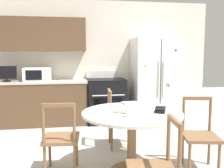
{
  "coord_description": "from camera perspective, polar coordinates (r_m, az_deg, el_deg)",
  "views": [
    {
      "loc": [
        -0.49,
        -2.92,
        1.45
      ],
      "look_at": [
        0.16,
        1.15,
        0.95
      ],
      "focal_mm": 40.0,
      "sensor_mm": 36.0,
      "label": 1
    }
  ],
  "objects": [
    {
      "name": "dining_chair_far",
      "position": [
        3.92,
        1.79,
        -8.11
      ],
      "size": [
        0.45,
        0.45,
        0.9
      ],
      "rotation": [
        0.0,
        0.0,
        4.65
      ],
      "color": "brown",
      "rests_on": "ground_plane"
    },
    {
      "name": "dining_chair_left",
      "position": [
        3.13,
        -11.59,
        -12.19
      ],
      "size": [
        0.45,
        0.45,
        0.9
      ],
      "rotation": [
        0.0,
        0.0,
        6.2
      ],
      "color": "brown",
      "rests_on": "ground_plane"
    },
    {
      "name": "refrigerator",
      "position": [
        5.45,
        9.72,
        0.93
      ],
      "size": [
        0.94,
        0.77,
        1.78
      ],
      "color": "white",
      "rests_on": "ground_plane"
    },
    {
      "name": "back_wall",
      "position": [
        5.52,
        -7.26,
        6.74
      ],
      "size": [
        5.2,
        0.44,
        2.6
      ],
      "color": "silver",
      "rests_on": "ground_plane"
    },
    {
      "name": "candle_glass",
      "position": [
        2.78,
        3.89,
        -6.74
      ],
      "size": [
        0.09,
        0.09,
        0.09
      ],
      "color": "silver",
      "rests_on": "dining_table"
    },
    {
      "name": "wallet",
      "position": [
        3.03,
        10.93,
        -5.94
      ],
      "size": [
        0.17,
        0.17,
        0.07
      ],
      "color": "black",
      "rests_on": "dining_table"
    },
    {
      "name": "oven_range",
      "position": [
        5.32,
        -1.35,
        -3.71
      ],
      "size": [
        0.79,
        0.68,
        1.08
      ],
      "color": "black",
      "rests_on": "ground_plane"
    },
    {
      "name": "dining_chair_right",
      "position": [
        3.36,
        19.43,
        -11.08
      ],
      "size": [
        0.5,
        0.5,
        0.9
      ],
      "rotation": [
        0.0,
        0.0,
        2.94
      ],
      "color": "brown",
      "rests_on": "ground_plane"
    },
    {
      "name": "dining_table",
      "position": [
        3.06,
        4.56,
        -9.04
      ],
      "size": [
        1.21,
        1.21,
        0.76
      ],
      "color": "beige",
      "rests_on": "ground_plane"
    },
    {
      "name": "countertop_tv",
      "position": [
        5.34,
        -23.02,
        2.27
      ],
      "size": [
        0.39,
        0.16,
        0.31
      ],
      "color": "black",
      "rests_on": "kitchen_counter"
    },
    {
      "name": "mail_stack",
      "position": [
        3.43,
        4.59,
        -4.6
      ],
      "size": [
        0.25,
        0.32,
        0.02
      ],
      "color": "white",
      "rests_on": "dining_table"
    },
    {
      "name": "kitchen_counter",
      "position": [
        5.35,
        -16.62,
        -4.13
      ],
      "size": [
        2.02,
        0.64,
        0.9
      ],
      "color": "brown",
      "rests_on": "ground_plane"
    },
    {
      "name": "folded_napkin",
      "position": [
        2.95,
        2.04,
        -6.19
      ],
      "size": [
        0.17,
        0.13,
        0.05
      ],
      "color": "beige",
      "rests_on": "dining_table"
    },
    {
      "name": "microwave",
      "position": [
        5.27,
        -16.66,
        2.13
      ],
      "size": [
        0.53,
        0.37,
        0.27
      ],
      "color": "white",
      "rests_on": "kitchen_counter"
    }
  ]
}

